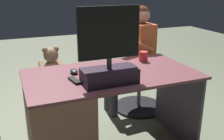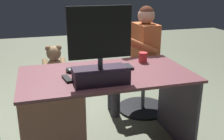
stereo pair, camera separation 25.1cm
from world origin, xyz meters
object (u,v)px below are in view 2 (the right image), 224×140
Objects in this scene: teddy_bear at (54,63)px; person at (138,52)px; office_chair_teddy at (57,96)px; cup at (143,57)px; visitor_chair at (143,87)px; desk at (63,116)px; tv_remote at (67,79)px; computer_mouse at (70,70)px; keyboard at (107,68)px; monitor at (100,62)px.

teddy_bear is 0.29× the size of person.
teddy_bear is at bearing -90.00° from office_chair_teddy.
cup is at bearing 146.98° from office_chair_teddy.
office_chair_teddy is 0.96m from visitor_chair.
person is (-0.88, -0.64, 0.31)m from desk.
cup is 1.03m from office_chair_teddy.
desk is at bearing 90.02° from teddy_bear.
office_chair_teddy is at bearing -96.18° from tv_remote.
computer_mouse is 0.17× the size of office_chair_teddy.
teddy_bear is 0.88m from person.
keyboard is 0.36× the size of person.
desk reaches higher than visitor_chair.
teddy_bear is at bearing -73.33° from monitor.
person is (-0.84, -0.72, -0.03)m from tv_remote.
keyboard is 0.92m from visitor_chair.
tv_remote is 0.26× the size of visitor_chair.
office_chair_teddy is (0.08, -0.59, -0.47)m from computer_mouse.
office_chair_teddy is 0.98m from person.
teddy_bear is at bearing -3.51° from visitor_chair.
monitor reaches higher than keyboard.
cup is 0.60× the size of tv_remote.
person reaches higher than desk.
teddy_bear is (0.75, -0.50, -0.13)m from cup.
visitor_chair is at bearing -148.61° from computer_mouse.
tv_remote reaches higher than desk.
visitor_chair is (-0.92, -0.72, -0.45)m from tv_remote.
desk is at bearing 90.02° from office_chair_teddy.
cup is at bearing -171.98° from computer_mouse.
tv_remote is at bearing 37.73° from visitor_chair.
office_chair_teddy and visitor_chair have the same top height.
cup is 0.92m from teddy_bear.
computer_mouse is at bearing 34.13° from person.
teddy_bear is 1.03m from visitor_chair.
computer_mouse reaches higher than office_chair_teddy.
visitor_chair is (-0.21, -0.44, -0.49)m from cup.
desk is 0.70m from office_chair_teddy.
computer_mouse is 0.68m from cup.
monitor is 3.62× the size of tv_remote.
tv_remote reaches higher than visitor_chair.
teddy_bear is (0.00, -0.70, 0.25)m from desk.
desk reaches higher than office_chair_teddy.
tv_remote is (0.23, -0.11, -0.15)m from monitor.
keyboard reaches higher than visitor_chair.
desk is 0.87m from cup.
teddy_bear reaches higher than computer_mouse.
cup is at bearing -165.40° from desk.
monitor reaches higher than visitor_chair.
visitor_chair is at bearing 177.19° from office_chair_teddy.
person is at bearing -143.82° from desk.
desk is at bearing -71.94° from tv_remote.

